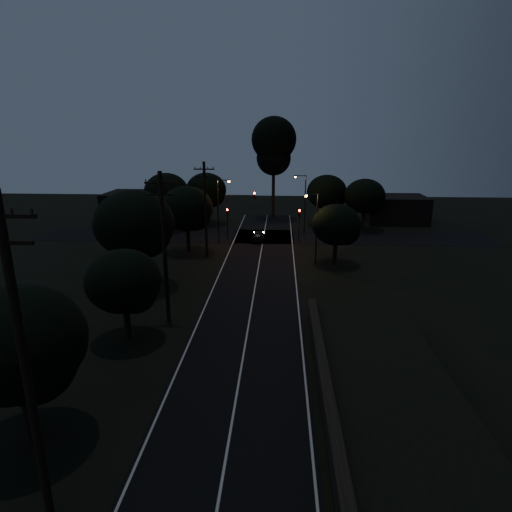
{
  "coord_description": "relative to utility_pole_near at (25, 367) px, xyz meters",
  "views": [
    {
      "loc": [
        2.18,
        -13.82,
        13.57
      ],
      "look_at": [
        0.0,
        24.0,
        2.5
      ],
      "focal_mm": 30.0,
      "sensor_mm": 36.0,
      "label": 1
    }
  ],
  "objects": [
    {
      "name": "tree_left_c",
      "position": [
        -4.25,
        23.86,
        -0.56
      ],
      "size": [
        6.96,
        6.96,
        8.79
      ],
      "color": "black",
      "rests_on": "ground"
    },
    {
      "name": "streetlight_c",
      "position": [
        11.83,
        32.0,
        -1.89
      ],
      "size": [
        1.46,
        0.26,
        7.5
      ],
      "color": "black",
      "rests_on": "ground"
    },
    {
      "name": "tree_far_w",
      "position": [
        -7.78,
        47.87,
        -1.06
      ],
      "size": [
        6.26,
        6.26,
        7.98
      ],
      "color": "black",
      "rests_on": "ground"
    },
    {
      "name": "ground",
      "position": [
        6.0,
        2.0,
        -6.25
      ],
      "size": [
        160.0,
        160.0,
        0.0
      ],
      "primitive_type": "plane",
      "color": "black"
    },
    {
      "name": "tree_left_d",
      "position": [
        -2.29,
        35.88,
        -1.28
      ],
      "size": [
        6.03,
        6.03,
        7.66
      ],
      "color": "black",
      "rests_on": "ground"
    },
    {
      "name": "building_right",
      "position": [
        26.0,
        55.0,
        -4.25
      ],
      "size": [
        9.0,
        7.0,
        4.0
      ],
      "primitive_type": "cube",
      "color": "black",
      "rests_on": "ground"
    },
    {
      "name": "retaining_wall",
      "position": [
        13.74,
        5.0,
        -5.63
      ],
      "size": [
        6.93,
        26.0,
        1.6
      ],
      "color": "black",
      "rests_on": "ground"
    },
    {
      "name": "car",
      "position": [
        5.39,
        41.6,
        -5.59
      ],
      "size": [
        1.61,
        3.89,
        1.32
      ],
      "primitive_type": "imported",
      "rotation": [
        0.0,
        0.0,
        3.16
      ],
      "color": "black",
      "rests_on": "ground"
    },
    {
      "name": "utility_pole_far",
      "position": [
        0.0,
        34.0,
        -0.76
      ],
      "size": [
        2.2,
        0.3,
        10.5
      ],
      "color": "black",
      "rests_on": "ground"
    },
    {
      "name": "tree_left_b",
      "position": [
        -1.83,
        13.9,
        -2.18
      ],
      "size": [
        4.93,
        4.93,
        6.27
      ],
      "color": "black",
      "rests_on": "ground"
    },
    {
      "name": "signal_left",
      "position": [
        1.4,
        41.99,
        -3.41
      ],
      "size": [
        0.28,
        0.35,
        4.1
      ],
      "color": "black",
      "rests_on": "ground"
    },
    {
      "name": "signal_mast",
      "position": [
        3.09,
        41.99,
        -1.91
      ],
      "size": [
        3.7,
        0.35,
        6.25
      ],
      "color": "black",
      "rests_on": "ground"
    },
    {
      "name": "tree_far_e",
      "position": [
        20.2,
        48.88,
        -1.56
      ],
      "size": [
        5.71,
        5.71,
        7.24
      ],
      "color": "black",
      "rests_on": "ground"
    },
    {
      "name": "signal_right",
      "position": [
        10.6,
        41.99,
        -3.41
      ],
      "size": [
        0.28,
        0.35,
        4.1
      ],
      "color": "black",
      "rests_on": "ground"
    },
    {
      "name": "utility_pole_near",
      "position": [
        0.0,
        0.0,
        0.0
      ],
      "size": [
        2.2,
        0.3,
        12.0
      ],
      "color": "black",
      "rests_on": "ground"
    },
    {
      "name": "tree_far_nw",
      "position": [
        -2.79,
        51.88,
        -1.27
      ],
      "size": [
        6.06,
        6.06,
        7.68
      ],
      "color": "black",
      "rests_on": "ground"
    },
    {
      "name": "tall_pine",
      "position": [
        7.0,
        57.0,
        5.21
      ],
      "size": [
        6.99,
        6.99,
        15.88
      ],
      "color": "black",
      "rests_on": "ground"
    },
    {
      "name": "tree_right_a",
      "position": [
        14.18,
        31.9,
        -2.08
      ],
      "size": [
        5.05,
        5.05,
        6.42
      ],
      "color": "black",
      "rests_on": "ground"
    },
    {
      "name": "tree_far_ne",
      "position": [
        15.21,
        51.88,
        -1.41
      ],
      "size": [
        5.9,
        5.9,
        7.47
      ],
      "color": "black",
      "rests_on": "ground"
    },
    {
      "name": "utility_pole_mid",
      "position": [
        0.0,
        17.0,
        -0.51
      ],
      "size": [
        2.2,
        0.3,
        11.0
      ],
      "color": "black",
      "rests_on": "ground"
    },
    {
      "name": "road_surface",
      "position": [
        6.0,
        33.12,
        -6.23
      ],
      "size": [
        60.0,
        70.0,
        0.03
      ],
      "color": "black",
      "rests_on": "ground"
    },
    {
      "name": "building_left",
      "position": [
        -14.0,
        54.0,
        -4.05
      ],
      "size": [
        10.0,
        8.0,
        4.4
      ],
      "primitive_type": "cube",
      "color": "black",
      "rests_on": "ground"
    },
    {
      "name": "tree_left_a",
      "position": [
        -2.79,
        3.88,
        -1.44
      ],
      "size": [
        5.87,
        5.87,
        7.43
      ],
      "color": "black",
      "rests_on": "ground"
    },
    {
      "name": "streetlight_b",
      "position": [
        11.31,
        46.0,
        -1.61
      ],
      "size": [
        1.66,
        0.26,
        8.0
      ],
      "color": "black",
      "rests_on": "ground"
    },
    {
      "name": "streetlight_a",
      "position": [
        0.69,
        40.0,
        -1.61
      ],
      "size": [
        1.66,
        0.26,
        8.0
      ],
      "color": "black",
      "rests_on": "ground"
    }
  ]
}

